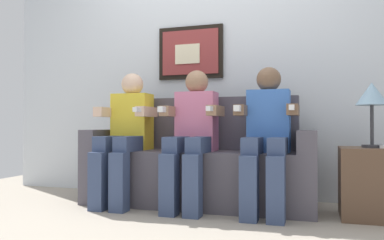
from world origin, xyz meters
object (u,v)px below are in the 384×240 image
Objects in this scene: person_on_left at (126,132)px; person_in_middle at (192,132)px; table_lamp at (372,97)px; side_table_right at (370,183)px; couch at (198,167)px; person_on_right at (267,132)px; spare_remote_on_table at (382,147)px.

person_on_left is 0.58m from person_in_middle.
table_lamp is (1.31, 0.06, 0.25)m from person_in_middle.
table_lamp is at bearing -17.58° from side_table_right.
person_on_left is (-0.58, -0.17, 0.29)m from couch.
person_on_left is 1.91m from side_table_right.
couch is 0.68m from person_on_right.
side_table_right is at bearing -4.68° from couch.
table_lamp reaches higher than couch.
person_in_middle is 1.34m from side_table_right.
spare_remote_on_table is (1.37, 0.03, -0.10)m from person_in_middle.
spare_remote_on_table is at bearing -5.76° from couch.
couch is 0.34m from person_in_middle.
person_in_middle is 2.41× the size of table_lamp.
couch is at bearing 175.15° from table_lamp.
couch reaches higher than side_table_right.
couch is 3.77× the size of side_table_right.
person_on_right is at bearing -175.57° from table_lamp.
person_on_right is at bearing -175.03° from side_table_right.
couch is 0.68m from person_on_left.
person_in_middle is 2.22× the size of side_table_right.
table_lamp is at bearing 1.68° from person_on_left.
spare_remote_on_table is at bearing 0.85° from person_on_left.
person_on_right is (0.59, 0.00, 0.00)m from person_in_middle.
table_lamp is at bearing 154.57° from spare_remote_on_table.
side_table_right is 3.85× the size of spare_remote_on_table.
person_on_right is (0.59, -0.17, 0.29)m from couch.
table_lamp is (1.89, 0.06, 0.25)m from person_on_left.
person_on_left reaches higher than couch.
person_on_right is at bearing 0.00° from person_in_middle.
person_in_middle reaches higher than side_table_right.
person_on_right reaches higher than spare_remote_on_table.
couch is 1.70× the size of person_on_left.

